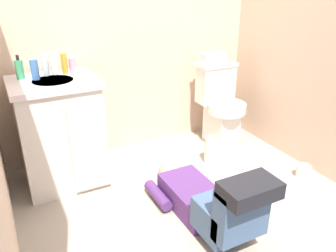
# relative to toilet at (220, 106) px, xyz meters

# --- Properties ---
(ground_plane) EXTENTS (2.77, 3.14, 0.04)m
(ground_plane) POSITION_rel_toilet_xyz_m (-0.74, -0.77, -0.39)
(ground_plane) COLOR #A09180
(wall_back) EXTENTS (2.43, 0.08, 2.40)m
(wall_back) POSITION_rel_toilet_xyz_m (-0.74, 0.34, 0.83)
(wall_back) COLOR #D2B194
(wall_back) RESTS_ON ground_plane
(toilet) EXTENTS (0.36, 0.46, 0.75)m
(toilet) POSITION_rel_toilet_xyz_m (0.00, 0.00, 0.00)
(toilet) COLOR silver
(toilet) RESTS_ON ground_plane
(vanity_cabinet) EXTENTS (0.60, 0.53, 0.82)m
(vanity_cabinet) POSITION_rel_toilet_xyz_m (-1.46, -0.02, 0.05)
(vanity_cabinet) COLOR silver
(vanity_cabinet) RESTS_ON ground_plane
(faucet) EXTENTS (0.02, 0.02, 0.10)m
(faucet) POSITION_rel_toilet_xyz_m (-1.46, 0.12, 0.50)
(faucet) COLOR silver
(faucet) RESTS_ON vanity_cabinet
(person_plumber) EXTENTS (0.39, 1.06, 0.52)m
(person_plumber) POSITION_rel_toilet_xyz_m (-0.76, -0.96, -0.19)
(person_plumber) COLOR #512D6B
(person_plumber) RESTS_ON ground_plane
(tissue_box) EXTENTS (0.22, 0.11, 0.10)m
(tissue_box) POSITION_rel_toilet_xyz_m (-0.05, 0.09, 0.43)
(tissue_box) COLOR silver
(tissue_box) RESTS_ON toilet
(soap_dispenser) EXTENTS (0.06, 0.06, 0.17)m
(soap_dispenser) POSITION_rel_toilet_xyz_m (-1.65, 0.10, 0.52)
(soap_dispenser) COLOR #38905F
(soap_dispenser) RESTS_ON vanity_cabinet
(bottle_blue) EXTENTS (0.05, 0.05, 0.14)m
(bottle_blue) POSITION_rel_toilet_xyz_m (-1.56, 0.03, 0.52)
(bottle_blue) COLOR #3A6DB2
(bottle_blue) RESTS_ON vanity_cabinet
(bottle_clear) EXTENTS (0.04, 0.04, 0.16)m
(bottle_clear) POSITION_rel_toilet_xyz_m (-1.48, 0.10, 0.53)
(bottle_clear) COLOR silver
(bottle_clear) RESTS_ON vanity_cabinet
(bottle_white) EXTENTS (0.06, 0.06, 0.16)m
(bottle_white) POSITION_rel_toilet_xyz_m (-1.41, 0.11, 0.53)
(bottle_white) COLOR white
(bottle_white) RESTS_ON vanity_cabinet
(bottle_amber) EXTENTS (0.04, 0.04, 0.15)m
(bottle_amber) POSITION_rel_toilet_xyz_m (-1.35, 0.09, 0.53)
(bottle_amber) COLOR gold
(bottle_amber) RESTS_ON vanity_cabinet
(bottle_pink) EXTENTS (0.05, 0.05, 0.12)m
(bottle_pink) POSITION_rel_toilet_xyz_m (-1.29, 0.07, 0.51)
(bottle_pink) COLOR pink
(bottle_pink) RESTS_ON vanity_cabinet
(paper_towel_roll) EXTENTS (0.11, 0.11, 0.24)m
(paper_towel_roll) POSITION_rel_toilet_xyz_m (-0.30, -0.32, -0.25)
(paper_towel_roll) COLOR white
(paper_towel_roll) RESTS_ON ground_plane
(toilet_paper_roll) EXTENTS (0.11, 0.11, 0.10)m
(toilet_paper_roll) POSITION_rel_toilet_xyz_m (0.23, -0.85, -0.32)
(toilet_paper_roll) COLOR white
(toilet_paper_roll) RESTS_ON ground_plane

